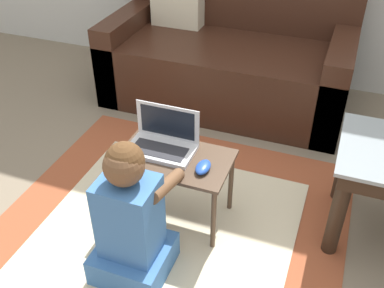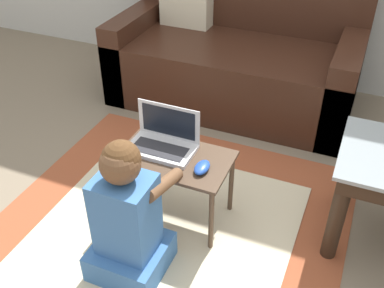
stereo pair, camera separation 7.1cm
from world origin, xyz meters
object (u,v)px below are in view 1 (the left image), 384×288
(laptop, at_px, (162,143))
(person_seated, at_px, (131,221))
(laptop_desk, at_px, (175,166))
(computer_mouse, at_px, (203,167))
(couch, at_px, (229,57))

(laptop, relative_size, person_seated, 0.47)
(laptop_desk, relative_size, computer_mouse, 4.83)
(computer_mouse, xyz_separation_m, person_seated, (-0.20, -0.34, -0.09))
(couch, xyz_separation_m, computer_mouse, (0.27, -1.33, 0.08))
(couch, bearing_deg, computer_mouse, -78.30)
(laptop, bearing_deg, person_seated, -84.97)
(computer_mouse, distance_m, person_seated, 0.40)
(computer_mouse, bearing_deg, laptop, 160.66)
(laptop_desk, bearing_deg, laptop, 151.92)
(couch, relative_size, person_seated, 2.39)
(laptop_desk, height_order, laptop, laptop)
(laptop_desk, height_order, person_seated, person_seated)
(laptop, distance_m, person_seated, 0.43)
(laptop_desk, relative_size, laptop, 1.66)
(laptop, distance_m, computer_mouse, 0.25)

